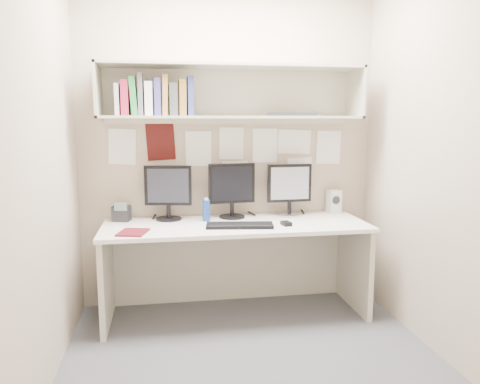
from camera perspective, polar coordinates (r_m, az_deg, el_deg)
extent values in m
cube|color=#46474B|center=(3.22, 1.36, -19.17)|extent=(2.40, 2.00, 0.01)
cube|color=tan|center=(3.84, -1.36, 5.65)|extent=(2.40, 0.02, 2.60)
cube|color=tan|center=(1.88, 7.17, 2.37)|extent=(2.40, 0.02, 2.60)
cube|color=tan|center=(2.88, -22.76, 3.95)|extent=(0.02, 2.00, 2.60)
cube|color=tan|center=(3.30, 22.48, 4.48)|extent=(0.02, 2.00, 2.60)
cube|color=silver|center=(3.56, -0.52, -4.09)|extent=(2.00, 0.70, 0.03)
cube|color=beige|center=(3.97, -1.25, -8.18)|extent=(1.96, 0.02, 0.70)
cube|color=beige|center=(3.64, -0.94, 9.11)|extent=(2.00, 0.38, 0.02)
cube|color=beige|center=(3.66, -0.95, 15.07)|extent=(2.00, 0.38, 0.02)
cube|color=beige|center=(3.82, -1.35, 11.94)|extent=(2.00, 0.02, 0.40)
cube|color=beige|center=(3.63, -16.92, 11.74)|extent=(0.02, 0.38, 0.40)
cube|color=beige|center=(3.91, 13.85, 11.62)|extent=(0.02, 0.38, 0.40)
cylinder|color=black|center=(3.73, -8.68, -3.25)|extent=(0.20, 0.20, 0.01)
cylinder|color=black|center=(3.72, -8.70, -2.38)|extent=(0.03, 0.03, 0.10)
cube|color=black|center=(3.70, -8.78, 0.80)|extent=(0.37, 0.10, 0.31)
cube|color=black|center=(3.68, -8.77, 0.75)|extent=(0.32, 0.06, 0.27)
cylinder|color=black|center=(3.77, -0.98, -3.02)|extent=(0.21, 0.21, 0.01)
cylinder|color=black|center=(3.76, -0.98, -2.14)|extent=(0.03, 0.03, 0.10)
cube|color=black|center=(3.74, -1.01, 1.07)|extent=(0.38, 0.07, 0.32)
cube|color=black|center=(3.72, -0.97, 1.03)|extent=(0.33, 0.04, 0.27)
cylinder|color=#A5A5AA|center=(3.87, 6.03, -2.77)|extent=(0.20, 0.20, 0.01)
cylinder|color=black|center=(3.86, 6.04, -1.94)|extent=(0.03, 0.03, 0.10)
cube|color=black|center=(3.84, 6.04, 1.10)|extent=(0.36, 0.04, 0.31)
cube|color=silver|center=(3.82, 6.12, 1.06)|extent=(0.32, 0.01, 0.26)
cube|color=black|center=(3.44, -0.04, -4.09)|extent=(0.51, 0.24, 0.02)
cube|color=black|center=(3.51, 5.65, -3.84)|extent=(0.07, 0.10, 0.03)
cube|color=#BABBB6|center=(4.03, 11.36, -1.13)|extent=(0.11, 0.11, 0.20)
cylinder|color=black|center=(3.97, 11.63, -0.97)|extent=(0.07, 0.02, 0.07)
cylinder|color=navy|center=(3.64, -4.13, -2.26)|extent=(0.06, 0.06, 0.17)
cylinder|color=white|center=(3.63, -4.15, -0.90)|extent=(0.03, 0.03, 0.02)
cube|color=#550E19|center=(3.34, -12.92, -4.81)|extent=(0.23, 0.26, 0.01)
cube|color=black|center=(3.76, -14.25, -2.54)|extent=(0.15, 0.13, 0.12)
cube|color=#4C6659|center=(3.69, -14.36, -1.74)|extent=(0.10, 0.03, 0.06)
cube|color=beige|center=(3.59, -14.69, 10.82)|extent=(0.03, 0.19, 0.23)
cube|color=#9E1D3A|center=(3.59, -13.82, 11.05)|extent=(0.05, 0.19, 0.25)
cube|color=#297B3C|center=(3.58, -12.84, 11.29)|extent=(0.04, 0.19, 0.28)
cube|color=#59575D|center=(3.58, -12.01, 11.52)|extent=(0.03, 0.19, 0.30)
cube|color=white|center=(3.58, -11.05, 11.08)|extent=(0.06, 0.19, 0.25)
cube|color=#3F3586|center=(3.58, -10.02, 11.31)|extent=(0.05, 0.19, 0.27)
cube|color=#A37636|center=(3.58, -9.13, 11.53)|extent=(0.04, 0.19, 0.29)
cube|color=#3B3C3E|center=(3.58, -8.13, 11.09)|extent=(0.06, 0.19, 0.24)
cube|color=olive|center=(3.58, -7.04, 11.31)|extent=(0.05, 0.19, 0.26)
cube|color=navy|center=(3.58, -6.10, 11.52)|extent=(0.04, 0.19, 0.29)
cube|color=black|center=(3.72, 6.26, 9.42)|extent=(0.41, 0.23, 0.03)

